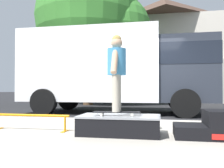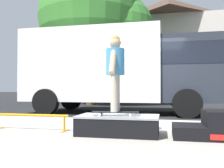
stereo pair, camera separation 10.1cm
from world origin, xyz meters
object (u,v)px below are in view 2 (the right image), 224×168
object	(u,v)px
grind_rail	(30,118)
skater_kid	(115,66)
skate_box	(118,124)
skateboard	(115,112)
box_truck	(119,67)
street_tree_main	(97,21)
kicker_ramp	(210,127)

from	to	relation	value
grind_rail	skater_kid	bearing A→B (deg)	-5.44
skate_box	skateboard	xyz separation A→B (m)	(-0.04, -0.06, 0.20)
skater_kid	box_truck	size ratio (longest dim) A/B	0.19
skater_kid	box_truck	xyz separation A→B (m)	(-0.84, 4.94, 0.44)
skater_kid	street_tree_main	world-z (taller)	street_tree_main
skate_box	skateboard	bearing A→B (deg)	-124.44
skate_box	grind_rail	size ratio (longest dim) A/B	0.89
skateboard	skater_kid	distance (m)	0.77
skateboard	street_tree_main	distance (m)	10.67
skate_box	grind_rail	distance (m)	1.70
skate_box	skater_kid	distance (m)	0.97
skate_box	street_tree_main	size ratio (longest dim) A/B	0.17
kicker_ramp	skater_kid	bearing A→B (deg)	-177.83
street_tree_main	box_truck	bearing A→B (deg)	-64.57
skate_box	box_truck	xyz separation A→B (m)	(-0.88, 4.89, 1.41)
skater_kid	kicker_ramp	bearing A→B (deg)	2.17
skateboard	kicker_ramp	bearing A→B (deg)	2.17
grind_rail	box_truck	bearing A→B (deg)	80.34
box_truck	street_tree_main	size ratio (longest dim) A/B	0.87
skate_box	skateboard	size ratio (longest dim) A/B	1.70
grind_rail	street_tree_main	world-z (taller)	street_tree_main
kicker_ramp	skater_kid	size ratio (longest dim) A/B	0.75
grind_rail	street_tree_main	xyz separation A→B (m)	(-1.27, 9.17, 4.44)
box_truck	skate_box	bearing A→B (deg)	-79.83
kicker_ramp	grind_rail	xyz separation A→B (m)	(-3.15, 0.10, 0.05)
skater_kid	skate_box	bearing A→B (deg)	55.56
street_tree_main	skate_box	bearing A→B (deg)	-72.29
skate_box	street_tree_main	distance (m)	10.72
grind_rail	box_truck	world-z (taller)	box_truck
skate_box	street_tree_main	bearing A→B (deg)	107.71
grind_rail	skater_kid	size ratio (longest dim) A/B	1.18
skate_box	street_tree_main	xyz separation A→B (m)	(-2.96, 9.27, 4.49)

